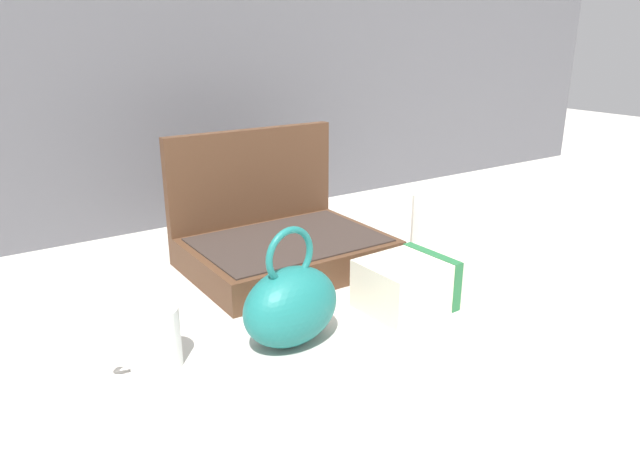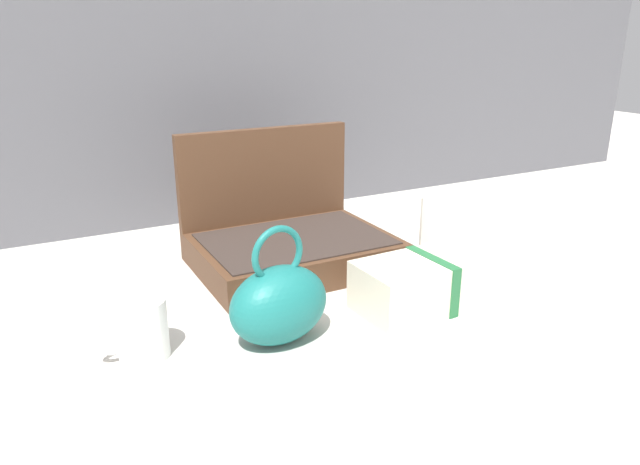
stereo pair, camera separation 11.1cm
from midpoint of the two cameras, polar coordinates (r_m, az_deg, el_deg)
ground_plane at (r=1.17m, az=1.61°, el=-5.78°), size 6.00×6.00×0.00m
open_suitcase at (r=1.29m, az=-0.73°, el=-0.37°), size 0.41×0.32×0.28m
teal_pouch_handbag at (r=0.97m, az=-0.68°, el=-6.90°), size 0.19×0.14×0.20m
cream_toiletry_bag at (r=1.11m, az=12.17°, el=-5.03°), size 0.22×0.14×0.10m
coffee_mug at (r=0.96m, az=-13.78°, el=-9.12°), size 0.12×0.08×0.10m
info_card_left at (r=1.32m, az=14.13°, el=0.21°), size 0.12×0.01×0.16m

